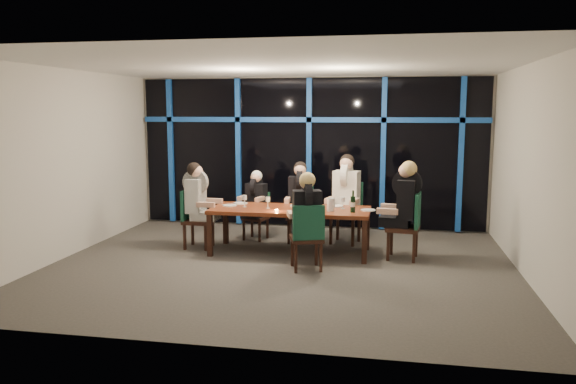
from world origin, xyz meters
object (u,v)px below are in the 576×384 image
object	(u,v)px
diner_far_mid	(300,190)
diner_end_left	(198,193)
diner_end_right	(404,196)
chair_far_left	(258,213)
wine_bottle	(353,204)
water_pitcher	(331,205)
dining_table	(290,212)
chair_near_mid	(307,234)
chair_end_right	(409,222)
chair_far_mid	(300,211)
chair_end_left	(194,215)
diner_far_left	(256,195)
chair_far_right	(347,209)
diner_near_mid	(307,206)
diner_far_right	(346,186)

from	to	relation	value
diner_far_mid	diner_end_left	bearing A→B (deg)	-159.88
diner_end_left	diner_end_right	distance (m)	3.43
chair_far_left	wine_bottle	xyz separation A→B (m)	(1.81, -1.11, 0.40)
diner_end_right	water_pitcher	xyz separation A→B (m)	(-1.15, -0.09, -0.16)
dining_table	chair_far_left	bearing A→B (deg)	129.95
chair_near_mid	water_pitcher	xyz separation A→B (m)	(0.24, 0.85, 0.30)
chair_end_right	chair_far_mid	bearing A→B (deg)	-109.21
chair_end_right	diner_end_left	distance (m)	3.54
chair_near_mid	chair_far_mid	bearing A→B (deg)	-95.81
chair_end_left	diner_far_left	distance (m)	1.23
water_pitcher	chair_far_right	bearing A→B (deg)	94.99
chair_far_left	diner_near_mid	bearing A→B (deg)	-43.46
diner_near_mid	wine_bottle	size ratio (longest dim) A/B	2.76
diner_far_left	chair_end_right	bearing A→B (deg)	-5.03
chair_far_mid	diner_end_left	bearing A→B (deg)	-157.43
wine_bottle	water_pitcher	size ratio (longest dim) A/B	1.67
chair_end_right	diner_end_right	size ratio (longest dim) A/B	1.03
chair_far_left	chair_end_right	distance (m)	2.87
chair_near_mid	diner_far_left	bearing A→B (deg)	-74.42
diner_end_right	diner_near_mid	world-z (taller)	diner_end_right
diner_far_left	diner_end_right	distance (m)	2.78
diner_far_right	chair_far_mid	bearing A→B (deg)	-169.70
chair_end_left	chair_end_right	size ratio (longest dim) A/B	0.94
chair_far_right	wine_bottle	world-z (taller)	wine_bottle
chair_end_left	diner_far_left	xyz separation A→B (m)	(0.90, 0.80, 0.26)
diner_far_left	diner_far_mid	bearing A→B (deg)	10.04
chair_end_right	diner_end_right	bearing A→B (deg)	-90.00
diner_near_mid	diner_far_left	bearing A→B (deg)	-73.81
chair_end_left	water_pitcher	size ratio (longest dim) A/B	4.79
diner_far_left	diner_end_left	distance (m)	1.15
chair_end_left	diner_far_mid	distance (m)	1.91
chair_near_mid	diner_near_mid	distance (m)	0.40
chair_far_right	chair_end_right	distance (m)	1.47
dining_table	chair_far_right	world-z (taller)	chair_far_right
dining_table	chair_end_left	distance (m)	1.70
dining_table	diner_far_mid	bearing A→B (deg)	87.97
chair_end_left	wine_bottle	size ratio (longest dim) A/B	2.87
diner_far_left	water_pitcher	distance (m)	1.78
chair_far_mid	diner_near_mid	distance (m)	1.87
chair_far_left	chair_far_mid	distance (m)	0.81
chair_far_mid	chair_end_left	distance (m)	1.91
dining_table	diner_far_right	xyz separation A→B (m)	(0.84, 0.87, 0.34)
diner_end_right	wine_bottle	world-z (taller)	diner_end_right
chair_end_right	diner_near_mid	world-z (taller)	diner_near_mid
chair_far_left	diner_near_mid	xyz separation A→B (m)	(1.19, -1.83, 0.47)
chair_end_right	chair_near_mid	size ratio (longest dim) A/B	1.07
chair_near_mid	diner_far_mid	size ratio (longest dim) A/B	1.04
dining_table	diner_end_left	size ratio (longest dim) A/B	2.66
diner_far_mid	diner_end_left	distance (m)	1.80
chair_end_left	diner_near_mid	distance (m)	2.34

